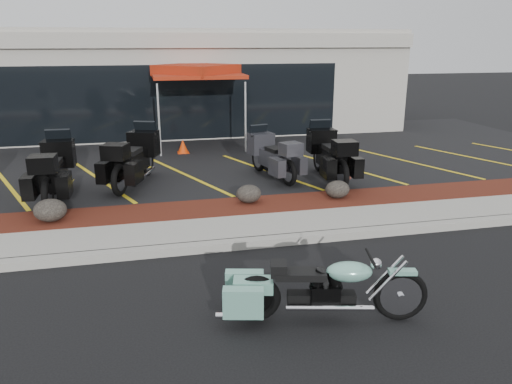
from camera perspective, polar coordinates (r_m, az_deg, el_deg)
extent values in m
plane|color=black|center=(8.20, -3.98, -9.09)|extent=(90.00, 90.00, 0.00)
cube|color=gray|center=(8.98, -4.91, -6.19)|extent=(24.00, 0.25, 0.15)
cube|color=gray|center=(9.62, -5.52, -4.59)|extent=(24.00, 1.20, 0.15)
cube|color=#3A100D|center=(10.74, -6.38, -2.27)|extent=(24.00, 1.20, 0.16)
cube|color=black|center=(15.92, -8.73, 3.97)|extent=(26.00, 9.60, 0.15)
cube|color=#A6A296|center=(21.88, -10.33, 12.49)|extent=(18.00, 8.00, 4.00)
cube|color=black|center=(17.97, -9.55, 10.01)|extent=(12.00, 0.06, 2.60)
cube|color=#A6A296|center=(17.81, -9.88, 16.71)|extent=(18.00, 0.30, 0.50)
ellipsoid|color=black|center=(10.64, -22.46, -1.93)|extent=(0.64, 0.53, 0.45)
ellipsoid|color=black|center=(10.98, -0.84, -0.20)|extent=(0.56, 0.46, 0.40)
ellipsoid|color=black|center=(11.46, 9.29, 0.31)|extent=(0.56, 0.47, 0.40)
cone|color=red|center=(16.12, -8.35, 5.20)|extent=(0.36, 0.36, 0.43)
cylinder|color=silver|center=(15.42, -9.97, 7.97)|extent=(0.06, 0.06, 2.22)
cylinder|color=silver|center=(16.27, -0.62, 8.67)|extent=(0.06, 0.06, 2.22)
cylinder|color=silver|center=(18.03, -12.09, 9.12)|extent=(0.06, 0.06, 2.22)
cylinder|color=silver|center=(18.76, -3.91, 9.74)|extent=(0.06, 0.06, 2.22)
cube|color=maroon|center=(16.94, -6.80, 13.15)|extent=(3.38, 3.38, 0.12)
cube|color=maroon|center=(16.93, -6.82, 13.70)|extent=(2.94, 2.94, 0.34)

